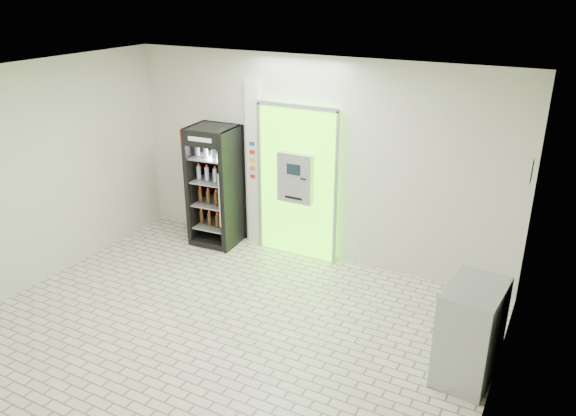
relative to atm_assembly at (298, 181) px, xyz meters
The scene contains 7 objects.
ground 2.69m from the atm_assembly, 85.26° to the right, with size 6.00×6.00×0.00m, color beige.
room_shell 2.51m from the atm_assembly, 85.26° to the right, with size 6.00×6.00×6.00m.
atm_assembly is the anchor object (origin of this frame).
pillar 0.79m from the atm_assembly, behind, with size 0.22×0.11×2.60m.
beverage_cooler 1.38m from the atm_assembly, behind, with size 0.76×0.70×1.90m.
steel_cabinet 3.48m from the atm_assembly, 31.40° to the right, with size 0.62×0.86×1.08m.
exit_sign 3.48m from the atm_assembly, 17.65° to the right, with size 0.02×0.22×0.26m.
Camera 1 is at (3.35, -4.60, 3.93)m, focal length 35.00 mm.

